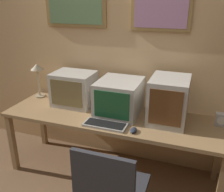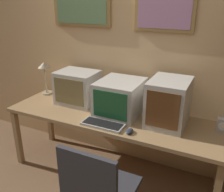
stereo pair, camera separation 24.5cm
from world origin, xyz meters
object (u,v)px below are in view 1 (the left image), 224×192
Objects in this scene: monitor_left at (74,89)px; monitor_right at (169,100)px; desk_lamp at (37,71)px; mouse_near_keyboard at (133,130)px; keyboard_main at (105,125)px; desk_clock at (221,120)px; monitor_center at (119,97)px.

monitor_right is (1.04, -0.06, 0.03)m from monitor_left.
desk_lamp is (-1.55, 0.12, 0.10)m from monitor_right.
desk_lamp is at bearing 160.74° from mouse_near_keyboard.
keyboard_main is at bearing -149.63° from monitor_right.
desk_lamp is (-2.03, 0.06, 0.25)m from desk_clock.
monitor_left reaches higher than mouse_near_keyboard.
mouse_near_keyboard is at bearing -26.09° from monitor_left.
mouse_near_keyboard reaches higher than keyboard_main.
monitor_center is 4.56× the size of mouse_near_keyboard.
monitor_center is 0.99m from desk_clock.
monitor_left is 1.04m from monitor_right.
monitor_right reaches higher than keyboard_main.
mouse_near_keyboard is at bearing -152.07° from desk_clock.
monitor_center is at bearing -5.20° from monitor_left.
desk_clock is at bearing -1.71° from desk_lamp.
monitor_center is 3.86× the size of desk_clock.
monitor_center is 1.07m from desk_lamp.
monitor_left is 1.09× the size of keyboard_main.
keyboard_main is (0.51, -0.37, -0.17)m from monitor_left.
desk_lamp is at bearing 178.29° from desk_clock.
keyboard_main is 3.87× the size of mouse_near_keyboard.
desk_lamp is at bearing 172.43° from monitor_left.
mouse_near_keyboard is at bearing -53.89° from monitor_center.
desk_clock is (0.49, 0.06, -0.16)m from monitor_right.
mouse_near_keyboard is at bearing -127.36° from monitor_right.
monitor_left reaches higher than keyboard_main.
mouse_near_keyboard is 0.26× the size of desk_lamp.
monitor_center reaches higher than mouse_near_keyboard.
desk_lamp is at bearing 173.65° from monitor_center.
monitor_center is at bearing 126.11° from mouse_near_keyboard.
monitor_left is at bearing 176.88° from monitor_right.
monitor_center is 1.07× the size of monitor_right.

